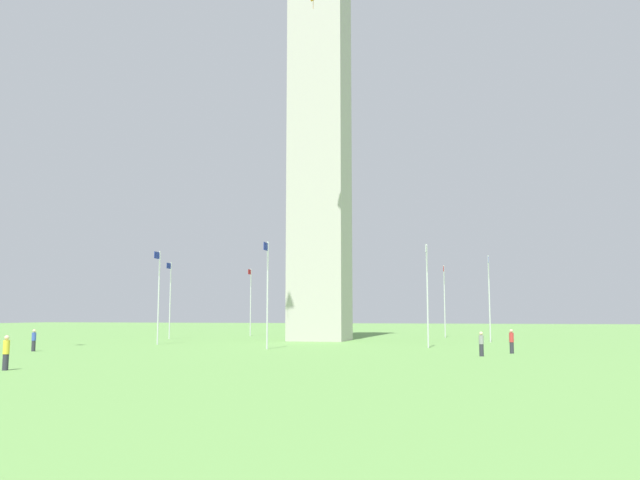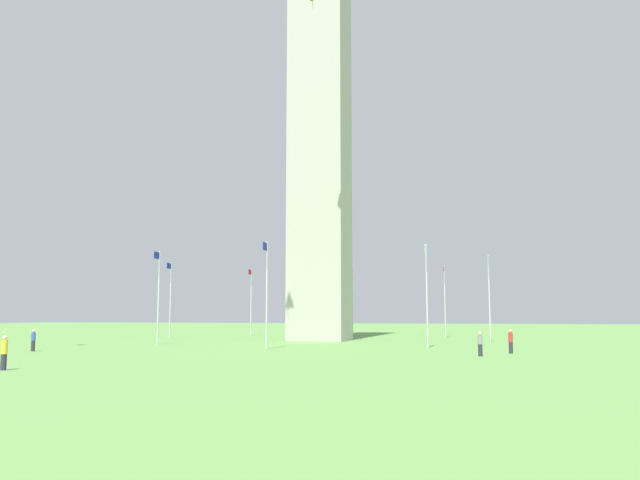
{
  "view_description": "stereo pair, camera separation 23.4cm",
  "coord_description": "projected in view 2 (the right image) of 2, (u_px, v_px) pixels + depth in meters",
  "views": [
    {
      "loc": [
        67.8,
        16.96,
        2.79
      ],
      "look_at": [
        0.0,
        0.0,
        10.77
      ],
      "focal_mm": 36.53,
      "sensor_mm": 36.0,
      "label": 1
    },
    {
      "loc": [
        67.74,
        17.19,
        2.79
      ],
      "look_at": [
        0.0,
        0.0,
        10.77
      ],
      "focal_mm": 36.53,
      "sensor_mm": 36.0,
      "label": 2
    }
  ],
  "objects": [
    {
      "name": "person_gray_shirt",
      "position": [
        480.0,
        344.0,
        43.28
      ],
      "size": [
        0.32,
        0.32,
        1.63
      ],
      "rotation": [
        0.0,
        0.0,
        -2.64
      ],
      "color": "#2D2D38",
      "rests_on": "ground"
    },
    {
      "name": "obelisk_monument",
      "position": [
        320.0,
        96.0,
        72.17
      ],
      "size": [
        5.92,
        5.92,
        53.82
      ],
      "color": "#B7B2A8",
      "rests_on": "ground"
    },
    {
      "name": "person_blue_shirt",
      "position": [
        33.0,
        340.0,
        49.2
      ],
      "size": [
        0.32,
        0.32,
        1.65
      ],
      "rotation": [
        0.0,
        0.0,
        2.21
      ],
      "color": "#2D2D38",
      "rests_on": "ground"
    },
    {
      "name": "flagpole_sw",
      "position": [
        251.0,
        299.0,
        84.6
      ],
      "size": [
        1.12,
        0.14,
        8.69
      ],
      "color": "silver",
      "rests_on": "ground"
    },
    {
      "name": "flagpole_s",
      "position": [
        352.0,
        299.0,
        86.52
      ],
      "size": [
        1.12,
        0.14,
        8.69
      ],
      "color": "silver",
      "rests_on": "ground"
    },
    {
      "name": "person_yellow_shirt",
      "position": [
        4.0,
        353.0,
        32.6
      ],
      "size": [
        0.32,
        0.32,
        1.74
      ],
      "rotation": [
        0.0,
        0.0,
        2.46
      ],
      "color": "#2D2D38",
      "rests_on": "ground"
    },
    {
      "name": "flagpole_e",
      "position": [
        489.0,
        295.0,
        65.31
      ],
      "size": [
        1.12,
        0.14,
        8.69
      ],
      "color": "silver",
      "rests_on": "ground"
    },
    {
      "name": "flagpole_se",
      "position": [
        445.0,
        298.0,
        78.53
      ],
      "size": [
        1.12,
        0.14,
        8.69
      ],
      "color": "silver",
      "rests_on": "ground"
    },
    {
      "name": "ground_plane",
      "position": [
        320.0,
        341.0,
        69.12
      ],
      "size": [
        260.0,
        260.0,
        0.0
      ],
      "primitive_type": "plane",
      "color": "#609347"
    },
    {
      "name": "person_red_shirt",
      "position": [
        511.0,
        341.0,
        46.37
      ],
      "size": [
        0.32,
        0.32,
        1.72
      ],
      "rotation": [
        0.0,
        0.0,
        -2.74
      ],
      "color": "#2D2D38",
      "rests_on": "ground"
    },
    {
      "name": "flagpole_w",
      "position": [
        170.0,
        297.0,
        73.9
      ],
      "size": [
        1.12,
        0.14,
        8.69
      ],
      "color": "silver",
      "rests_on": "ground"
    },
    {
      "name": "flagpole_nw",
      "position": [
        158.0,
        293.0,
        60.67
      ],
      "size": [
        1.12,
        0.14,
        8.69
      ],
      "color": "silver",
      "rests_on": "ground"
    },
    {
      "name": "flagpole_ne",
      "position": [
        427.0,
        291.0,
        54.6
      ],
      "size": [
        1.12,
        0.14,
        8.69
      ],
      "color": "silver",
      "rests_on": "ground"
    },
    {
      "name": "flagpole_n",
      "position": [
        267.0,
        290.0,
        52.68
      ],
      "size": [
        1.12,
        0.14,
        8.69
      ],
      "color": "silver",
      "rests_on": "ground"
    }
  ]
}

